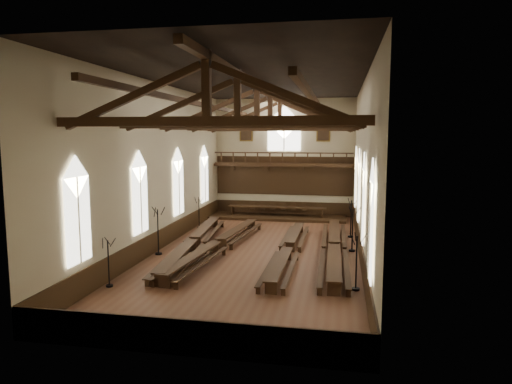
# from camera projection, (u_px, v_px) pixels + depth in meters

# --- Properties ---
(ground) EXTENTS (26.00, 26.00, 0.00)m
(ground) POSITION_uv_depth(u_px,v_px,m) (257.00, 252.00, 27.02)
(ground) COLOR brown
(ground) RESTS_ON ground
(room_walls) EXTENTS (26.00, 26.00, 26.00)m
(room_walls) POSITION_uv_depth(u_px,v_px,m) (257.00, 143.00, 26.22)
(room_walls) COLOR #BBB18D
(room_walls) RESTS_ON ground
(wainscot_band) EXTENTS (12.00, 26.00, 1.20)m
(wainscot_band) POSITION_uv_depth(u_px,v_px,m) (257.00, 243.00, 26.95)
(wainscot_band) COLOR #34210F
(wainscot_band) RESTS_ON ground
(side_windows) EXTENTS (11.85, 19.80, 4.50)m
(side_windows) POSITION_uv_depth(u_px,v_px,m) (257.00, 190.00, 26.56)
(side_windows) COLOR white
(side_windows) RESTS_ON room_walls
(end_window) EXTENTS (2.80, 0.12, 3.80)m
(end_window) POSITION_uv_depth(u_px,v_px,m) (284.00, 131.00, 38.71)
(end_window) COLOR white
(end_window) RESTS_ON room_walls
(minstrels_gallery) EXTENTS (11.80, 1.24, 3.70)m
(minstrels_gallery) POSITION_uv_depth(u_px,v_px,m) (283.00, 171.00, 38.89)
(minstrels_gallery) COLOR black
(minstrels_gallery) RESTS_ON room_walls
(portraits) EXTENTS (7.75, 0.09, 1.45)m
(portraits) POSITION_uv_depth(u_px,v_px,m) (284.00, 133.00, 38.73)
(portraits) COLOR brown
(portraits) RESTS_ON room_walls
(roof_trusses) EXTENTS (11.70, 25.70, 2.80)m
(roof_trusses) POSITION_uv_depth(u_px,v_px,m) (257.00, 112.00, 26.00)
(roof_trusses) COLOR black
(roof_trusses) RESTS_ON room_walls
(refectory_row_a) EXTENTS (2.14, 14.42, 0.74)m
(refectory_row_a) POSITION_uv_depth(u_px,v_px,m) (193.00, 241.00, 27.61)
(refectory_row_a) COLOR black
(refectory_row_a) RESTS_ON ground
(refectory_row_b) EXTENTS (2.15, 14.27, 0.72)m
(refectory_row_b) POSITION_uv_depth(u_px,v_px,m) (219.00, 243.00, 27.08)
(refectory_row_b) COLOR black
(refectory_row_b) RESTS_ON ground
(refectory_row_c) EXTENTS (1.40, 13.67, 0.67)m
(refectory_row_c) POSITION_uv_depth(u_px,v_px,m) (289.00, 248.00, 26.16)
(refectory_row_c) COLOR black
(refectory_row_c) RESTS_ON ground
(refectory_row_d) EXTENTS (1.59, 14.33, 0.74)m
(refectory_row_d) POSITION_uv_depth(u_px,v_px,m) (334.00, 246.00, 26.30)
(refectory_row_d) COLOR black
(refectory_row_d) RESTS_ON ground
(dais) EXTENTS (11.40, 3.19, 0.21)m
(dais) POSITION_uv_depth(u_px,v_px,m) (277.00, 217.00, 38.20)
(dais) COLOR #34210F
(dais) RESTS_ON ground
(high_table) EXTENTS (8.24, 1.10, 0.77)m
(high_table) POSITION_uv_depth(u_px,v_px,m) (277.00, 208.00, 38.11)
(high_table) COLOR black
(high_table) RESTS_ON dais
(high_chairs) EXTENTS (4.94, 0.45, 0.95)m
(high_chairs) POSITION_uv_depth(u_px,v_px,m) (278.00, 208.00, 38.90)
(high_chairs) COLOR black
(high_chairs) RESTS_ON dais
(candelabrum_left_near) EXTENTS (0.62, 0.71, 2.30)m
(candelabrum_left_near) POSITION_uv_depth(u_px,v_px,m) (109.00, 272.00, 20.81)
(candelabrum_left_near) COLOR black
(candelabrum_left_near) RESTS_ON ground
(candelabrum_left_mid) EXTENTS (0.85, 0.80, 2.82)m
(candelabrum_left_mid) POSITION_uv_depth(u_px,v_px,m) (158.00, 240.00, 26.44)
(candelabrum_left_mid) COLOR black
(candelabrum_left_mid) RESTS_ON ground
(candelabrum_left_far) EXTENTS (0.70, 0.68, 2.34)m
(candelabrum_left_far) POSITION_uv_depth(u_px,v_px,m) (199.00, 219.00, 34.08)
(candelabrum_left_far) COLOR black
(candelabrum_left_far) RESTS_ON ground
(candelabrum_right_near) EXTENTS (0.78, 0.77, 2.63)m
(candelabrum_right_near) POSITION_uv_depth(u_px,v_px,m) (356.00, 273.00, 20.34)
(candelabrum_right_near) COLOR black
(candelabrum_right_near) RESTS_ON ground
(candelabrum_right_mid) EXTENTS (0.73, 0.84, 2.73)m
(candelabrum_right_mid) POSITION_uv_depth(u_px,v_px,m) (352.00, 238.00, 27.17)
(candelabrum_right_mid) COLOR black
(candelabrum_right_mid) RESTS_ON ground
(candelabrum_right_far) EXTENTS (0.72, 0.83, 2.69)m
(candelabrum_right_far) POSITION_uv_depth(u_px,v_px,m) (351.00, 225.00, 30.95)
(candelabrum_right_far) COLOR black
(candelabrum_right_far) RESTS_ON ground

